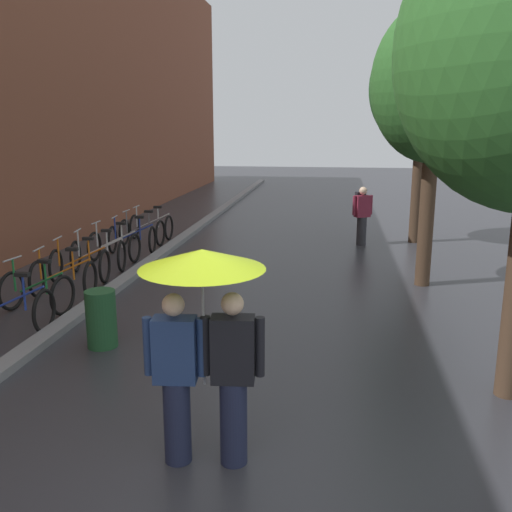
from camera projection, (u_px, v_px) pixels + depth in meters
ground_plane at (207, 489)px, 5.02m from camera, size 80.00×80.00×0.00m
kerb_strip at (174, 244)px, 15.09m from camera, size 0.30×36.00×0.12m
street_tree_1 at (436, 84)px, 10.56m from camera, size 2.43×2.43×5.47m
street_tree_2 at (423, 88)px, 14.70m from camera, size 2.81×2.81×5.77m
parked_bicycle_0 at (13, 308)px, 8.80m from camera, size 1.09×0.72×0.96m
parked_bicycle_1 at (37, 292)px, 9.67m from camera, size 1.16×0.83×0.96m
parked_bicycle_2 at (64, 278)px, 10.54m from camera, size 1.14×0.79×0.96m
parked_bicycle_3 at (80, 265)px, 11.53m from camera, size 1.15×0.81×0.96m
parked_bicycle_4 at (99, 255)px, 12.39m from camera, size 1.17×0.85×0.96m
parked_bicycle_5 at (114, 246)px, 13.32m from camera, size 1.11×0.74×0.96m
parked_bicycle_6 at (132, 239)px, 14.18m from camera, size 1.14×0.80×0.96m
parked_bicycle_7 at (142, 232)px, 15.14m from camera, size 1.10×0.73×0.96m
parked_bicycle_8 at (152, 226)px, 15.93m from camera, size 1.09×0.72×0.96m
couple_under_umbrella at (203, 323)px, 5.13m from camera, size 1.15×1.15×2.10m
litter_bin at (101, 319)px, 8.17m from camera, size 0.44×0.44×0.85m
pedestrian_walking_midground at (362, 214)px, 15.09m from camera, size 0.54×0.43×1.58m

